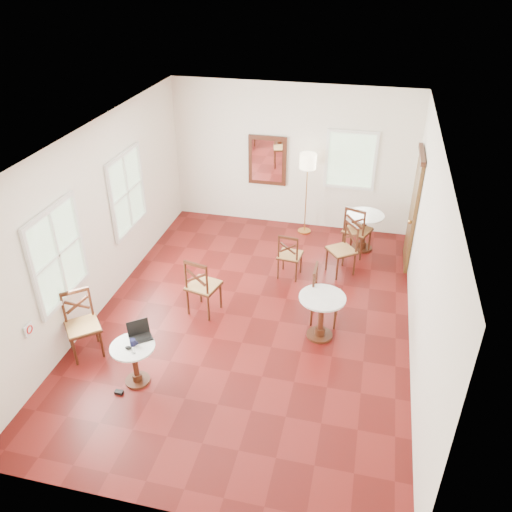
{
  "coord_description": "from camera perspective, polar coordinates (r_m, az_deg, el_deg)",
  "views": [
    {
      "loc": [
        1.61,
        -6.56,
        5.22
      ],
      "look_at": [
        0.0,
        0.3,
        1.0
      ],
      "focal_mm": 36.39,
      "sensor_mm": 36.0,
      "label": 1
    }
  ],
  "objects": [
    {
      "name": "navy_mug",
      "position": [
        7.19,
        -13.37,
        -9.23
      ],
      "size": [
        0.12,
        0.08,
        0.09
      ],
      "color": "#0F1034",
      "rests_on": "cafe_table_near"
    },
    {
      "name": "power_adapter",
      "position": [
        7.5,
        -14.84,
        -14.28
      ],
      "size": [
        0.11,
        0.07,
        0.04
      ],
      "primitive_type": "cube",
      "color": "black",
      "rests_on": "ground"
    },
    {
      "name": "cafe_table_near",
      "position": [
        7.37,
        -13.21,
        -11.05
      ],
      "size": [
        0.6,
        0.6,
        0.64
      ],
      "color": "#411F10",
      "rests_on": "ground"
    },
    {
      "name": "chair_mid_b",
      "position": [
        8.27,
        7.48,
        -4.27
      ],
      "size": [
        0.46,
        0.46,
        0.99
      ],
      "rotation": [
        0.0,
        0.0,
        1.57
      ],
      "color": "#411F10",
      "rests_on": "ground"
    },
    {
      "name": "cafe_table_mid",
      "position": [
        7.95,
        7.19,
        -6.14
      ],
      "size": [
        0.7,
        0.7,
        0.74
      ],
      "color": "#411F10",
      "rests_on": "ground"
    },
    {
      "name": "chair_mid_a",
      "position": [
        9.34,
        3.72,
        0.09
      ],
      "size": [
        0.45,
        0.45,
        0.9
      ],
      "rotation": [
        0.0,
        0.0,
        3.04
      ],
      "color": "#411F10",
      "rests_on": "ground"
    },
    {
      "name": "chair_back_b",
      "position": [
        9.55,
        9.52,
        0.71
      ],
      "size": [
        0.63,
        0.63,
        0.97
      ],
      "rotation": [
        0.0,
        0.0,
        -0.91
      ],
      "color": "#411F10",
      "rests_on": "ground"
    },
    {
      "name": "chair_back_a",
      "position": [
        10.19,
        11.02,
        2.79
      ],
      "size": [
        0.62,
        0.62,
        1.04
      ],
      "rotation": [
        0.0,
        0.0,
        2.76
      ],
      "color": "#411F10",
      "rests_on": "ground"
    },
    {
      "name": "mouse",
      "position": [
        7.17,
        -13.86,
        -9.77
      ],
      "size": [
        0.1,
        0.07,
        0.04
      ],
      "primitive_type": "ellipsoid",
      "rotation": [
        0.0,
        0.0,
        -0.14
      ],
      "color": "black",
      "rests_on": "cafe_table_near"
    },
    {
      "name": "floor_lamp",
      "position": [
        10.49,
        5.71,
        9.74
      ],
      "size": [
        0.34,
        0.34,
        1.72
      ],
      "color": "#BF8C3F",
      "rests_on": "ground"
    },
    {
      "name": "cafe_table_back",
      "position": [
        10.41,
        11.79,
        3.05
      ],
      "size": [
        0.72,
        0.72,
        0.76
      ],
      "color": "#411F10",
      "rests_on": "ground"
    },
    {
      "name": "room_shell",
      "position": [
        7.79,
        -0.48,
        5.58
      ],
      "size": [
        5.02,
        7.02,
        3.01
      ],
      "color": "white",
      "rests_on": "ground"
    },
    {
      "name": "water_glass",
      "position": [
        7.06,
        -13.33,
        -10.14
      ],
      "size": [
        0.05,
        0.05,
        0.09
      ],
      "primitive_type": "cylinder",
      "color": "white",
      "rests_on": "cafe_table_near"
    },
    {
      "name": "chair_near_a",
      "position": [
        8.41,
        -5.89,
        -3.28
      ],
      "size": [
        0.57,
        0.57,
        1.04
      ],
      "rotation": [
        0.0,
        0.0,
        2.91
      ],
      "color": "#411F10",
      "rests_on": "ground"
    },
    {
      "name": "ground",
      "position": [
        8.54,
        -0.46,
        -6.78
      ],
      "size": [
        7.0,
        7.0,
        0.0
      ],
      "primitive_type": "plane",
      "color": "#5F1210",
      "rests_on": "ground"
    },
    {
      "name": "chair_near_b",
      "position": [
        7.99,
        -18.56,
        -7.19
      ],
      "size": [
        0.66,
        0.66,
        1.02
      ],
      "rotation": [
        0.0,
        0.0,
        0.7
      ],
      "color": "#411F10",
      "rests_on": "ground"
    },
    {
      "name": "laptop",
      "position": [
        7.31,
        -12.68,
        -8.27
      ],
      "size": [
        0.39,
        0.38,
        0.21
      ],
      "rotation": [
        0.0,
        0.0,
        0.67
      ],
      "color": "black",
      "rests_on": "cafe_table_near"
    }
  ]
}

